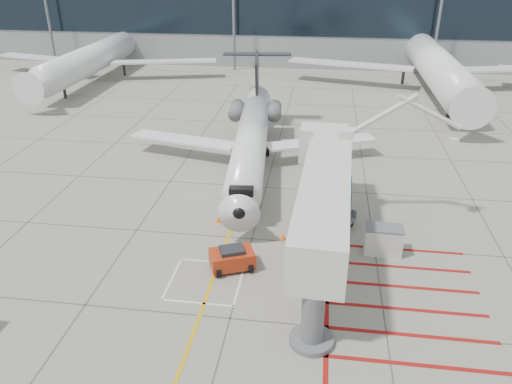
# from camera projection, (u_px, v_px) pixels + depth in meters

# --- Properties ---
(ground_plane) EXTENTS (260.00, 260.00, 0.00)m
(ground_plane) POSITION_uv_depth(u_px,v_px,m) (242.00, 274.00, 29.62)
(ground_plane) COLOR gray
(ground_plane) RESTS_ON ground
(regional_jet) EXTENTS (25.76, 31.27, 7.69)m
(regional_jet) POSITION_uv_depth(u_px,v_px,m) (249.00, 135.00, 40.23)
(regional_jet) COLOR white
(regional_jet) RESTS_ON ground_plane
(jet_bridge) EXTENTS (9.79, 19.37, 7.60)m
(jet_bridge) POSITION_uv_depth(u_px,v_px,m) (323.00, 212.00, 28.57)
(jet_bridge) COLOR silver
(jet_bridge) RESTS_ON ground_plane
(pushback_tug) EXTENTS (3.00, 2.47, 1.50)m
(pushback_tug) POSITION_uv_depth(u_px,v_px,m) (232.00, 258.00, 29.81)
(pushback_tug) COLOR #A92D10
(pushback_tug) RESTS_ON ground_plane
(baggage_cart) EXTENTS (2.37, 2.00, 1.28)m
(baggage_cart) POSITION_uv_depth(u_px,v_px,m) (339.00, 218.00, 34.42)
(baggage_cart) COLOR slate
(baggage_cart) RESTS_ON ground_plane
(ground_power_unit) EXTENTS (2.33, 1.39, 1.82)m
(ground_power_unit) POSITION_uv_depth(u_px,v_px,m) (383.00, 240.00, 31.34)
(ground_power_unit) COLOR silver
(ground_power_unit) RESTS_ON ground_plane
(cone_nose) EXTENTS (0.35, 0.35, 0.49)m
(cone_nose) POSITION_uv_depth(u_px,v_px,m) (218.00, 219.00, 35.08)
(cone_nose) COLOR orange
(cone_nose) RESTS_ON ground_plane
(cone_side) EXTENTS (0.36, 0.36, 0.50)m
(cone_side) POSITION_uv_depth(u_px,v_px,m) (283.00, 236.00, 33.00)
(cone_side) COLOR orange
(cone_side) RESTS_ON ground_plane
(terminal_building) EXTENTS (180.00, 28.00, 14.00)m
(terminal_building) POSITION_uv_depth(u_px,v_px,m) (362.00, 13.00, 87.51)
(terminal_building) COLOR gray
(terminal_building) RESTS_ON ground_plane
(terminal_glass_band) EXTENTS (180.00, 0.10, 6.00)m
(terminal_glass_band) POSITION_uv_depth(u_px,v_px,m) (367.00, 17.00, 74.58)
(terminal_glass_band) COLOR black
(terminal_glass_band) RESTS_ON ground_plane
(bg_aircraft_b) EXTENTS (33.98, 37.76, 11.33)m
(bg_aircraft_b) POSITION_uv_depth(u_px,v_px,m) (97.00, 38.00, 71.48)
(bg_aircraft_b) COLOR silver
(bg_aircraft_b) RESTS_ON ground_plane
(bg_aircraft_c) EXTENTS (38.67, 42.96, 12.89)m
(bg_aircraft_c) POSITION_uv_depth(u_px,v_px,m) (436.00, 40.00, 65.41)
(bg_aircraft_c) COLOR silver
(bg_aircraft_c) RESTS_ON ground_plane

